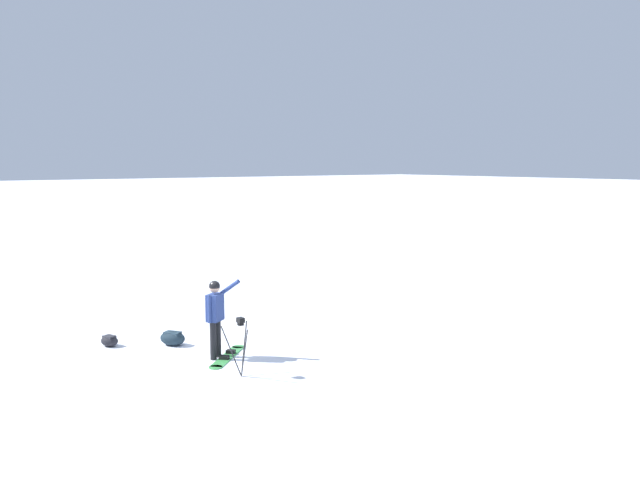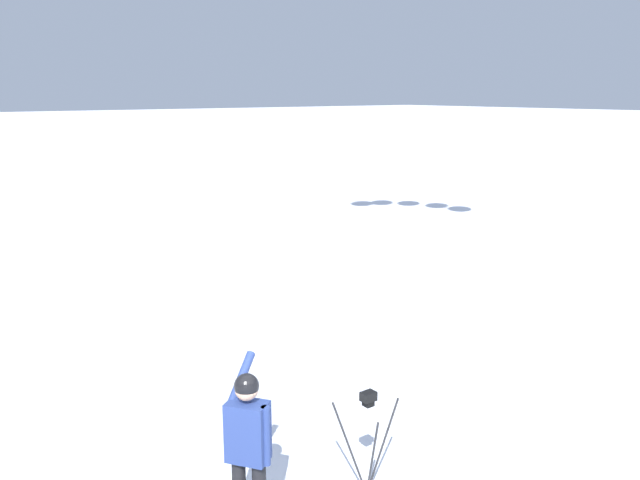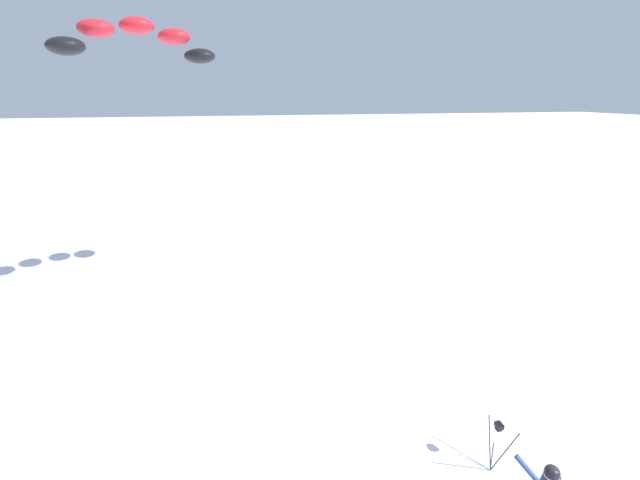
{
  "view_description": "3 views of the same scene",
  "coord_description": "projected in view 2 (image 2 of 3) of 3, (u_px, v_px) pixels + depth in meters",
  "views": [
    {
      "loc": [
        5.93,
        12.86,
        4.39
      ],
      "look_at": [
        -2.03,
        2.19,
        2.78
      ],
      "focal_mm": 36.37,
      "sensor_mm": 36.0,
      "label": 1
    },
    {
      "loc": [
        4.56,
        -2.94,
        4.42
      ],
      "look_at": [
        -1.88,
        1.99,
        2.61
      ],
      "focal_mm": 37.78,
      "sensor_mm": 36.0,
      "label": 2
    },
    {
      "loc": [
        -5.34,
        -3.57,
        7.32
      ],
      "look_at": [
        -3.46,
        4.25,
        4.38
      ],
      "focal_mm": 22.43,
      "sensor_mm": 36.0,
      "label": 3
    }
  ],
  "objects": [
    {
      "name": "snowboarder",
      "position": [
        248.0,
        438.0,
        6.59
      ],
      "size": [
        0.72,
        0.59,
        1.8
      ],
      "color": "black",
      "rests_on": "ground_plane"
    },
    {
      "name": "camera_tripod",
      "position": [
        368.0,
        422.0,
        7.33
      ],
      "size": [
        0.68,
        0.68,
        1.24
      ],
      "color": "#262628",
      "rests_on": "ground_plane"
    }
  ]
}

